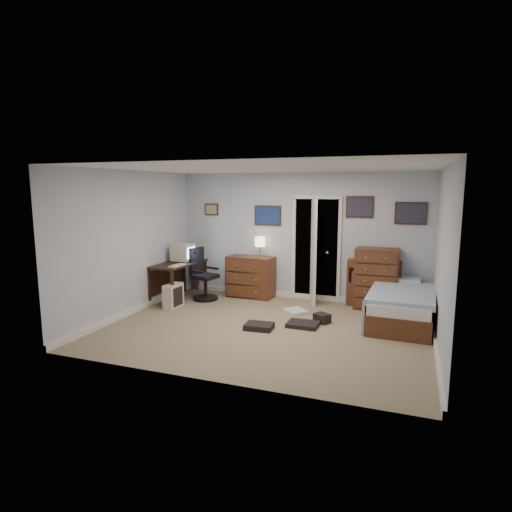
{
  "coord_description": "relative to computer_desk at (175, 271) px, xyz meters",
  "views": [
    {
      "loc": [
        2.09,
        -6.17,
        2.21
      ],
      "look_at": [
        -0.29,
        0.3,
        1.1
      ],
      "focal_mm": 30.0,
      "sensor_mm": 36.0,
      "label": 1
    }
  ],
  "objects": [
    {
      "name": "headboard_bookcase",
      "position": [
        3.76,
        0.79,
        -0.11
      ],
      "size": [
        0.97,
        0.26,
        0.87
      ],
      "rotation": [
        0.0,
        0.0,
        -0.0
      ],
      "color": "#56311B",
      "rests_on": "floor"
    },
    {
      "name": "doorway",
      "position": [
        2.64,
        1.2,
        0.43
      ],
      "size": [
        0.96,
        1.12,
        2.05
      ],
      "color": "black",
      "rests_on": "floor"
    },
    {
      "name": "tall_dresser",
      "position": [
        3.81,
        0.68,
        -0.01
      ],
      "size": [
        0.76,
        0.45,
        1.12
      ],
      "primitive_type": "cube",
      "rotation": [
        0.0,
        0.0,
        -0.01
      ],
      "color": "#56311B",
      "rests_on": "floor"
    },
    {
      "name": "media_stack",
      "position": [
        -0.03,
        0.95,
        -0.13
      ],
      "size": [
        0.19,
        0.19,
        0.89
      ],
      "primitive_type": "cube",
      "rotation": [
        0.0,
        0.0,
        -0.05
      ],
      "color": "maroon",
      "rests_on": "floor"
    },
    {
      "name": "computer_desk",
      "position": [
        0.0,
        0.0,
        0.0
      ],
      "size": [
        0.66,
        1.32,
        0.75
      ],
      "rotation": [
        0.0,
        0.0,
        -0.05
      ],
      "color": "black",
      "rests_on": "floor"
    },
    {
      "name": "keyboard",
      "position": [
        0.27,
        -0.35,
        0.18
      ],
      "size": [
        0.17,
        0.4,
        0.02
      ],
      "primitive_type": "cube",
      "rotation": [
        0.0,
        0.0,
        -0.05
      ],
      "color": "beige",
      "rests_on": "computer_desk"
    },
    {
      "name": "low_dresser",
      "position": [
        1.35,
        0.7,
        -0.16
      ],
      "size": [
        0.96,
        0.53,
        0.83
      ],
      "primitive_type": "cube",
      "rotation": [
        0.0,
        0.0,
        -0.07
      ],
      "color": "#56311B",
      "rests_on": "floor"
    },
    {
      "name": "bed",
      "position": [
        4.27,
        -0.03,
        -0.28
      ],
      "size": [
        1.07,
        1.91,
        0.61
      ],
      "rotation": [
        0.0,
        0.0,
        -0.04
      ],
      "color": "#56311B",
      "rests_on": "floor"
    },
    {
      "name": "wall_posters",
      "position": [
        2.86,
        0.91,
        1.17
      ],
      "size": [
        4.38,
        0.04,
        0.6
      ],
      "color": "#331E11",
      "rests_on": "floor"
    },
    {
      "name": "office_chair",
      "position": [
        0.53,
        0.18,
        -0.18
      ],
      "size": [
        0.6,
        0.6,
        1.03
      ],
      "rotation": [
        0.0,
        0.0,
        -0.24
      ],
      "color": "black",
      "rests_on": "floor"
    },
    {
      "name": "floor_clutter",
      "position": [
        2.61,
        -0.73,
        -0.53
      ],
      "size": [
        1.25,
        1.48,
        0.15
      ],
      "rotation": [
        0.0,
        0.0,
        -0.41
      ],
      "color": "black",
      "rests_on": "floor"
    },
    {
      "name": "table_lamp",
      "position": [
        1.55,
        0.7,
        0.55
      ],
      "size": [
        0.22,
        0.22,
        0.4
      ],
      "rotation": [
        0.0,
        0.0,
        -0.07
      ],
      "color": "gold",
      "rests_on": "low_dresser"
    },
    {
      "name": "floor",
      "position": [
        2.29,
        -1.07,
        -0.58
      ],
      "size": [
        5.0,
        4.0,
        0.02
      ],
      "primitive_type": "cube",
      "color": "gray",
      "rests_on": "ground"
    },
    {
      "name": "pc_tower",
      "position": [
        0.29,
        -0.55,
        -0.35
      ],
      "size": [
        0.22,
        0.43,
        0.45
      ],
      "rotation": [
        0.0,
        0.0,
        -0.05
      ],
      "color": "beige",
      "rests_on": "floor"
    },
    {
      "name": "crt_monitor",
      "position": [
        0.11,
        0.15,
        0.36
      ],
      "size": [
        0.4,
        0.38,
        0.36
      ],
      "rotation": [
        0.0,
        0.0,
        -0.05
      ],
      "color": "beige",
      "rests_on": "computer_desk"
    }
  ]
}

